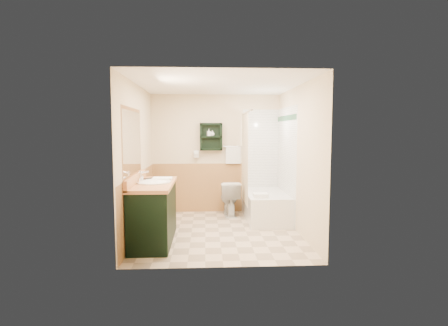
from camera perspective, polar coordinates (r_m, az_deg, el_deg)
The scene contains 25 objects.
floor at distance 5.88m, azimuth -0.84°, elevation -11.20°, with size 3.00×3.00×0.00m, color beige.
back_wall at distance 7.17m, azimuth -1.33°, elevation 1.54°, with size 2.60×0.04×2.40m, color #F8E5C2.
left_wall at distance 5.76m, azimuth -14.10°, elevation 0.46°, with size 0.04×3.00×2.40m, color #F8E5C2.
right_wall at distance 5.86m, azimuth 12.15°, elevation 0.58°, with size 0.04×3.00×2.40m, color #F8E5C2.
ceiling at distance 5.69m, azimuth -0.88°, elevation 12.87°, with size 2.60×3.00×0.04m, color white.
wainscot_left at distance 5.85m, azimuth -13.60°, elevation -6.38°, with size 2.98×2.98×1.00m, color tan, non-canonical shape.
wainscot_back at distance 7.22m, azimuth -1.31°, elevation -4.03°, with size 2.58×2.58×1.00m, color tan, non-canonical shape.
mirror_frame at distance 5.20m, azimuth -14.78°, elevation 3.25°, with size 1.30×1.30×1.00m, color brown, non-canonical shape.
mirror_glass at distance 5.20m, azimuth -14.73°, elevation 3.25°, with size 1.20×1.20×0.90m, color white, non-canonical shape.
tile_right at distance 6.59m, azimuth 10.08°, elevation -0.19°, with size 1.50×1.50×2.10m, color white, non-canonical shape.
tile_back at distance 7.25m, azimuth 6.81°, elevation 0.35°, with size 0.95×0.95×2.10m, color white, non-canonical shape.
tile_accent at distance 6.56m, azimuth 10.11°, elevation 7.22°, with size 1.50×1.50×0.10m, color #144726, non-canonical shape.
wall_shelf at distance 7.04m, azimuth -2.13°, elevation 4.31°, with size 0.45×0.15×0.55m, color black.
hair_dryer at distance 7.08m, azimuth -4.55°, elevation 1.47°, with size 0.10×0.24×0.18m, color white, non-canonical shape.
towel_bar at distance 7.12m, azimuth 1.50°, elevation 2.71°, with size 0.40×0.06×0.40m, color silver, non-canonical shape.
curtain_rod at distance 6.44m, azimuth 3.63°, elevation 8.22°, with size 0.03×0.03×1.60m, color silver.
shower_curtain at distance 6.62m, azimuth 3.41°, elevation 0.78°, with size 1.05×1.05×1.70m, color beige, non-canonical shape.
vanity at distance 5.39m, azimuth -11.39°, elevation -7.89°, with size 0.59×1.42×0.90m, color black.
bathtub at distance 6.70m, azimuth 6.86°, elevation -6.91°, with size 0.77×1.50×0.52m, color white.
toilet at distance 6.94m, azimuth 0.87°, elevation -5.78°, with size 0.38×0.69×0.67m, color white.
counter_towel at distance 5.57m, azimuth -10.05°, elevation -2.55°, with size 0.30×0.24×0.04m, color silver.
vanity_book at distance 5.59m, azimuth -12.76°, elevation -1.69°, with size 0.16×0.02×0.21m, color black.
tub_towel at distance 6.11m, azimuth 5.99°, elevation -5.28°, with size 0.25×0.21×0.07m, color silver.
soap_bottle_a at distance 7.04m, azimuth -2.49°, elevation 4.70°, with size 0.06×0.14×0.07m, color white.
soap_bottle_b at distance 7.04m, azimuth -1.92°, elevation 4.79°, with size 0.09×0.11×0.09m, color white.
Camera 1 is at (-0.22, -5.64, 1.67)m, focal length 28.00 mm.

